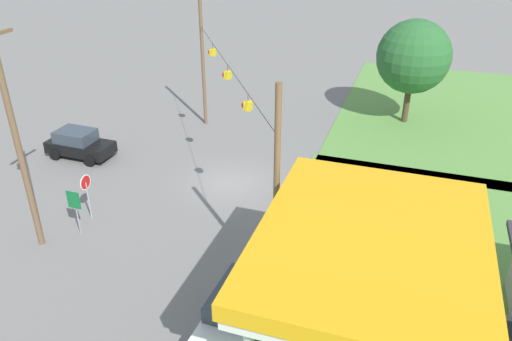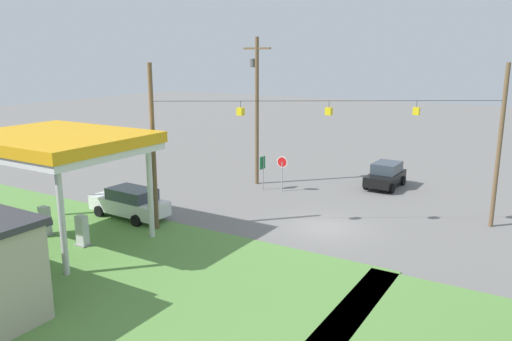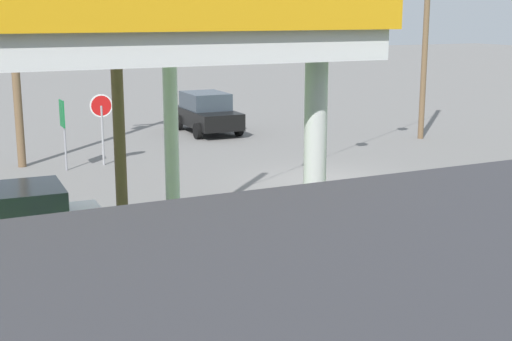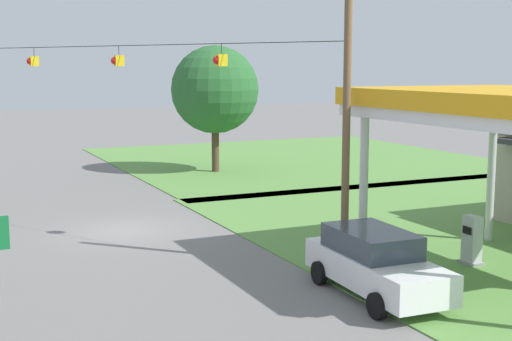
% 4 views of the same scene
% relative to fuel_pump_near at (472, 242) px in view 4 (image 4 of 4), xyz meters
% --- Properties ---
extents(ground_plane, '(160.00, 160.00, 0.00)m').
position_rel_fuel_pump_near_xyz_m(ground_plane, '(-9.29, -8.84, -0.75)').
color(ground_plane, slate).
extents(grass_verge_opposite_corner, '(24.00, 24.00, 0.04)m').
position_rel_fuel_pump_near_xyz_m(grass_verge_opposite_corner, '(-25.29, 7.16, -0.73)').
color(grass_verge_opposite_corner, '#5B8E42').
rests_on(grass_verge_opposite_corner, ground).
extents(fuel_pump_near, '(0.71, 0.56, 1.59)m').
position_rel_fuel_pump_near_xyz_m(fuel_pump_near, '(0.00, 0.00, 0.00)').
color(fuel_pump_near, gray).
rests_on(fuel_pump_near, ground).
extents(car_at_pumps_front, '(5.08, 2.26, 1.81)m').
position_rel_fuel_pump_near_xyz_m(car_at_pumps_front, '(1.24, -4.52, 0.18)').
color(car_at_pumps_front, white).
rests_on(car_at_pumps_front, ground).
extents(signal_span_gantry, '(15.96, 10.24, 8.99)m').
position_rel_fuel_pump_near_xyz_m(signal_span_gantry, '(-9.29, -8.85, 4.06)').
color(signal_span_gantry, brown).
rests_on(signal_span_gantry, ground).
extents(tree_west_verge, '(5.16, 5.16, 7.49)m').
position_rel_fuel_pump_near_xyz_m(tree_west_verge, '(-22.14, 0.05, 4.14)').
color(tree_west_verge, '#4C3828').
rests_on(tree_west_verge, ground).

